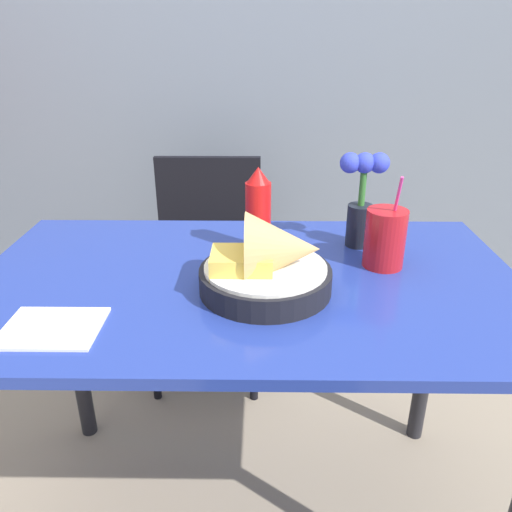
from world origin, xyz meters
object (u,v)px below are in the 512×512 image
food_basket (271,265)px  drink_cup (385,240)px  chair_far_window (208,248)px  ketchup_bottle (258,211)px  flower_vase (362,197)px

food_basket → drink_cup: drink_cup is taller
chair_far_window → food_basket: 0.90m
chair_far_window → ketchup_bottle: size_ratio=3.86×
food_basket → ketchup_bottle: (-0.03, 0.21, 0.04)m
ketchup_bottle → flower_vase: bearing=8.3°
ketchup_bottle → flower_vase: flower_vase is taller
chair_far_window → drink_cup: 0.90m
food_basket → ketchup_bottle: 0.22m
ketchup_bottle → flower_vase: (0.26, 0.04, 0.02)m
food_basket → flower_vase: (0.23, 0.25, 0.07)m
food_basket → ketchup_bottle: bearing=97.6°
food_basket → ketchup_bottle: size_ratio=1.31×
ketchup_bottle → drink_cup: drink_cup is taller
flower_vase → chair_far_window: bearing=128.7°
ketchup_bottle → chair_far_window: bearing=108.1°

